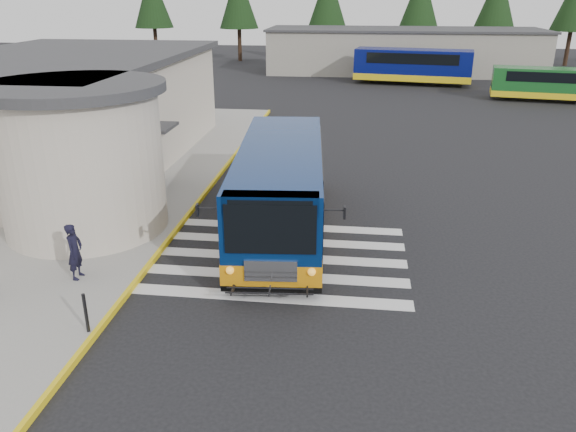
# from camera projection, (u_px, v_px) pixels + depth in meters

# --- Properties ---
(ground) EXTENTS (140.00, 140.00, 0.00)m
(ground) POSITION_uv_depth(u_px,v_px,m) (294.00, 247.00, 17.81)
(ground) COLOR black
(ground) RESTS_ON ground
(sidewalk) EXTENTS (10.00, 34.00, 0.15)m
(sidewalk) POSITION_uv_depth(u_px,v_px,m) (82.00, 192.00, 22.50)
(sidewalk) COLOR gray
(sidewalk) RESTS_ON ground
(curb_strip) EXTENTS (0.12, 34.00, 0.16)m
(curb_strip) POSITION_uv_depth(u_px,v_px,m) (202.00, 197.00, 21.93)
(curb_strip) COLOR yellow
(curb_strip) RESTS_ON ground
(station_building) EXTENTS (12.70, 18.70, 4.80)m
(station_building) POSITION_uv_depth(u_px,v_px,m) (65.00, 114.00, 24.46)
(station_building) COLOR beige
(station_building) RESTS_ON ground
(crosswalk) EXTENTS (8.00, 5.35, 0.01)m
(crosswalk) POSITION_uv_depth(u_px,v_px,m) (274.00, 257.00, 17.13)
(crosswalk) COLOR silver
(crosswalk) RESTS_ON ground
(depot_building) EXTENTS (26.40, 8.40, 4.20)m
(depot_building) POSITION_uv_depth(u_px,v_px,m) (403.00, 51.00, 55.01)
(depot_building) COLOR gray
(depot_building) RESTS_ON ground
(transit_bus) EXTENTS (3.96, 10.42, 2.89)m
(transit_bus) POSITION_uv_depth(u_px,v_px,m) (280.00, 192.00, 18.55)
(transit_bus) COLOR #072055
(transit_bus) RESTS_ON ground
(pedestrian_a) EXTENTS (0.39, 0.59, 1.60)m
(pedestrian_a) POSITION_uv_depth(u_px,v_px,m) (75.00, 251.00, 15.31)
(pedestrian_a) COLOR black
(pedestrian_a) RESTS_ON sidewalk
(bollard) EXTENTS (0.08, 0.08, 1.00)m
(bollard) POSITION_uv_depth(u_px,v_px,m) (86.00, 313.00, 12.95)
(bollard) COLOR black
(bollard) RESTS_ON sidewalk
(far_bus_a) EXTENTS (10.17, 4.36, 2.54)m
(far_bus_a) POSITION_uv_depth(u_px,v_px,m) (413.00, 65.00, 48.22)
(far_bus_a) COLOR #070F58
(far_bus_a) RESTS_ON ground
(far_bus_b) EXTENTS (8.20, 3.50, 2.05)m
(far_bus_b) POSITION_uv_depth(u_px,v_px,m) (549.00, 83.00, 40.86)
(far_bus_b) COLOR #165520
(far_bus_b) RESTS_ON ground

